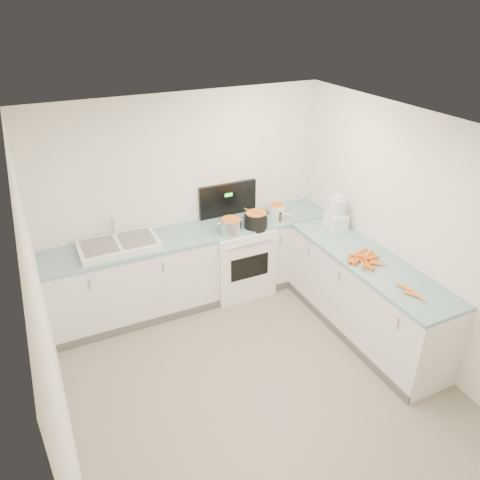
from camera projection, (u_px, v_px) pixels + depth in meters
name	position (u px, v px, depth m)	size (l,w,h in m)	color
floor	(261.00, 387.00, 4.60)	(3.50, 4.00, 0.00)	gray
ceiling	(268.00, 137.00, 3.43)	(3.50, 4.00, 0.00)	white
wall_back	(185.00, 199.00, 5.61)	(3.50, 2.50, 0.00)	white
wall_front	(446.00, 470.00, 2.42)	(3.50, 2.50, 0.00)	white
wall_left	(49.00, 338.00, 3.35)	(4.00, 2.50, 0.00)	white
wall_right	(418.00, 239.00, 4.68)	(4.00, 2.50, 0.00)	white
counter_back	(197.00, 266.00, 5.74)	(3.50, 0.62, 0.94)	white
counter_right	(365.00, 296.00, 5.17)	(0.62, 2.20, 0.94)	white
stove	(238.00, 257.00, 5.93)	(0.76, 0.65, 1.36)	white
sink	(119.00, 245.00, 5.15)	(0.86, 0.52, 0.31)	white
steel_pot	(231.00, 226.00, 5.48)	(0.26, 0.26, 0.19)	silver
black_pot	(256.00, 221.00, 5.60)	(0.28, 0.28, 0.20)	black
wooden_spoon	(256.00, 212.00, 5.55)	(0.01, 0.01, 0.35)	#AD7A47
mixing_bowl	(277.00, 209.00, 5.98)	(0.22, 0.22, 0.10)	white
extract_bottle	(280.00, 218.00, 5.75)	(0.04, 0.04, 0.10)	#593319
spice_jar	(288.00, 218.00, 5.76)	(0.05, 0.05, 0.08)	#E5B266
food_processor	(337.00, 214.00, 5.53)	(0.24, 0.27, 0.42)	white
carrot_pile	(365.00, 259.00, 4.89)	(0.38, 0.40, 0.08)	orange
peeled_carrots	(413.00, 293.00, 4.36)	(0.12, 0.36, 0.04)	orange
peelings	(97.00, 246.00, 5.05)	(0.22, 0.26, 0.01)	tan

